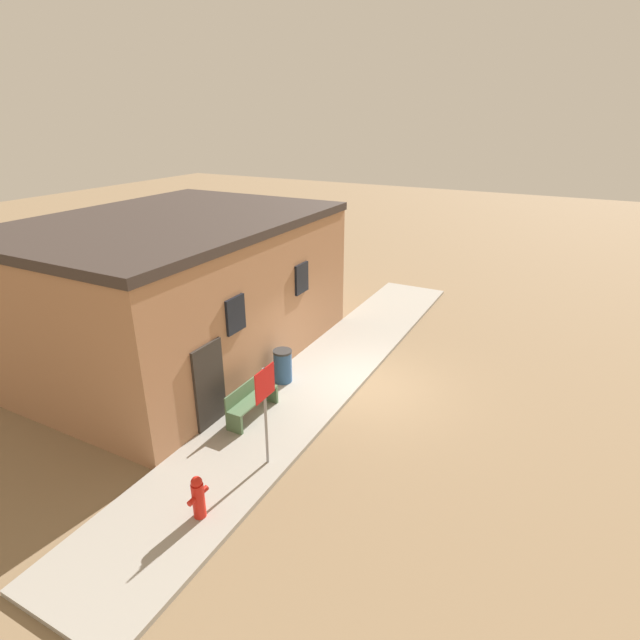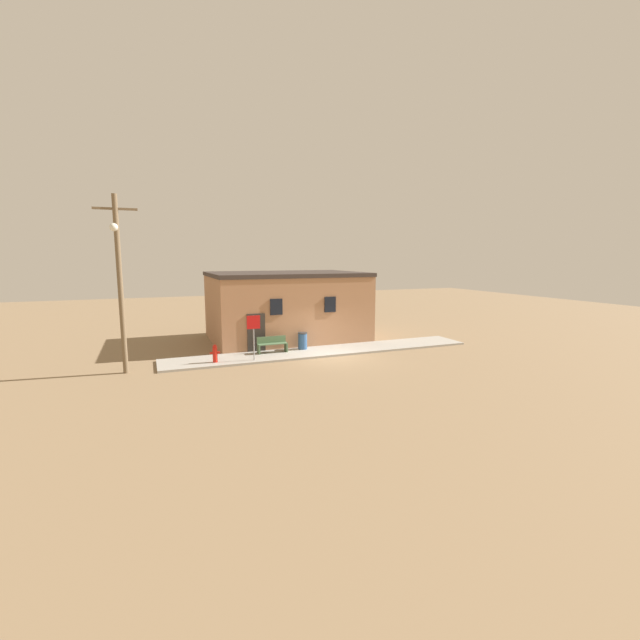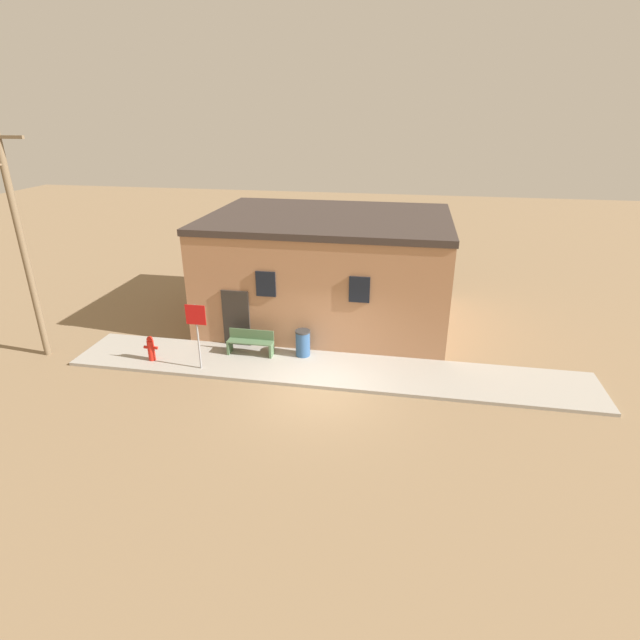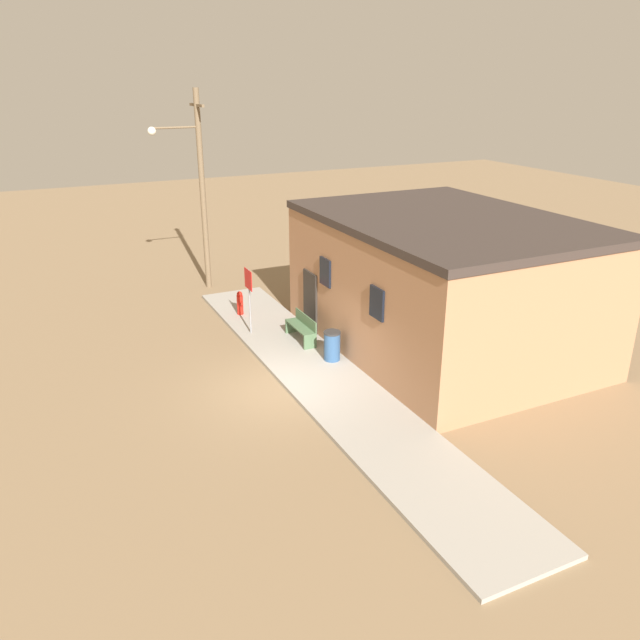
% 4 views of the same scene
% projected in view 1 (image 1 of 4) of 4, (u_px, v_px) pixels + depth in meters
% --- Properties ---
extents(ground_plane, '(80.00, 80.00, 0.00)m').
position_uv_depth(ground_plane, '(363.00, 386.00, 13.94)').
color(ground_plane, '#846B4C').
extents(sidewalk, '(17.44, 2.47, 0.11)m').
position_uv_depth(sidewalk, '(323.00, 374.00, 14.45)').
color(sidewalk, '#9E998E').
rests_on(sidewalk, ground).
extents(brick_building, '(9.41, 6.89, 4.31)m').
position_uv_depth(brick_building, '(177.00, 289.00, 15.03)').
color(brick_building, '#A87551').
rests_on(brick_building, ground).
extents(fire_hydrant, '(0.49, 0.23, 0.89)m').
position_uv_depth(fire_hydrant, '(198.00, 497.00, 9.12)').
color(fire_hydrant, red).
rests_on(fire_hydrant, sidewalk).
extents(stop_sign, '(0.67, 0.06, 2.27)m').
position_uv_depth(stop_sign, '(265.00, 398.00, 10.11)').
color(stop_sign, gray).
rests_on(stop_sign, sidewalk).
extents(bench, '(1.62, 0.44, 0.87)m').
position_uv_depth(bench, '(251.00, 400.00, 12.21)').
color(bench, '#4C6B47').
rests_on(bench, sidewalk).
extents(trash_bin, '(0.53, 0.53, 0.94)m').
position_uv_depth(trash_bin, '(283.00, 366.00, 13.79)').
color(trash_bin, '#2D517F').
rests_on(trash_bin, sidewalk).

